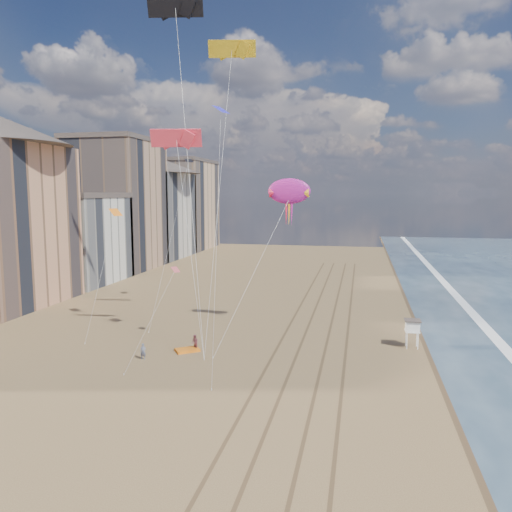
{
  "coord_description": "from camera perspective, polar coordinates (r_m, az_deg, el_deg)",
  "views": [
    {
      "loc": [
        7.47,
        -30.97,
        16.82
      ],
      "look_at": [
        -4.57,
        26.0,
        9.5
      ],
      "focal_mm": 35.0,
      "sensor_mm": 36.0,
      "label": 1
    }
  ],
  "objects": [
    {
      "name": "parafoils",
      "position": [
        61.0,
        -7.51,
        22.1
      ],
      "size": [
        14.24,
        11.54,
        18.55
      ],
      "color": "black",
      "rests_on": "ground"
    },
    {
      "name": "wet_sand",
      "position": [
        73.84,
        20.72,
        -6.47
      ],
      "size": [
        260.0,
        260.0,
        0.0
      ],
      "primitive_type": "plane",
      "color": "#42301E",
      "rests_on": "ground"
    },
    {
      "name": "kite_flyer_a",
      "position": [
        52.94,
        -12.78,
        -10.6
      ],
      "size": [
        0.67,
        0.5,
        1.66
      ],
      "primitive_type": "imported",
      "rotation": [
        0.0,
        0.0,
        0.18
      ],
      "color": "slate",
      "rests_on": "ground"
    },
    {
      "name": "lifeguard_stand",
      "position": [
        57.57,
        17.44,
        -7.67
      ],
      "size": [
        1.73,
        1.73,
        3.13
      ],
      "color": "white",
      "rests_on": "ground"
    },
    {
      "name": "small_kites",
      "position": [
        59.44,
        -9.76,
        8.61
      ],
      "size": [
        18.12,
        21.05,
        17.14
      ],
      "color": "#2D29DB",
      "rests_on": "ground"
    },
    {
      "name": "grounded_kite",
      "position": [
        54.91,
        -7.85,
        -10.59
      ],
      "size": [
        2.89,
        2.7,
        0.28
      ],
      "primitive_type": "cube",
      "rotation": [
        0.0,
        0.0,
        0.64
      ],
      "color": "orange",
      "rests_on": "ground"
    },
    {
      "name": "buildings",
      "position": [
        110.3,
        -16.98,
        5.16
      ],
      "size": [
        34.72,
        131.35,
        29.0
      ],
      "color": "#C6B284",
      "rests_on": "ground"
    },
    {
      "name": "show_kite",
      "position": [
        59.0,
        3.81,
        7.35
      ],
      "size": [
        5.48,
        6.0,
        20.65
      ],
      "color": "#A91A83",
      "rests_on": "ground"
    },
    {
      "name": "ground",
      "position": [
        36.03,
        -1.54,
        -20.67
      ],
      "size": [
        260.0,
        260.0,
        0.0
      ],
      "primitive_type": "plane",
      "color": "brown",
      "rests_on": "ground"
    },
    {
      "name": "tracks",
      "position": [
        63.44,
        7.13,
        -8.26
      ],
      "size": [
        7.68,
        120.0,
        0.01
      ],
      "color": "brown",
      "rests_on": "ground"
    },
    {
      "name": "foam",
      "position": [
        74.61,
        23.92,
        -6.49
      ],
      "size": [
        260.0,
        260.0,
        0.0
      ],
      "primitive_type": "plane",
      "color": "white",
      "rests_on": "ground"
    },
    {
      "name": "kite_flyer_b",
      "position": [
        54.89,
        -7.01,
        -9.79
      ],
      "size": [
        1.06,
        1.04,
        1.72
      ],
      "primitive_type": "imported",
      "rotation": [
        0.0,
        0.0,
        -0.73
      ],
      "color": "brown",
      "rests_on": "ground"
    }
  ]
}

